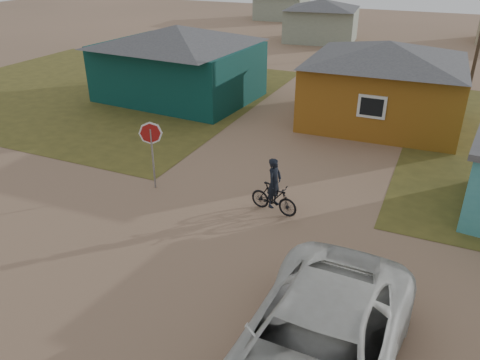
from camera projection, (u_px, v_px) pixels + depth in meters
name	position (u px, v px, depth m)	size (l,w,h in m)	color
ground	(196.00, 269.00, 12.55)	(120.00, 120.00, 0.00)	#926E54
grass_nw	(98.00, 89.00, 28.26)	(20.00, 18.00, 0.00)	brown
house_teal	(178.00, 62.00, 25.74)	(8.93, 7.08, 4.00)	#09332F
house_yellow	(384.00, 82.00, 22.14)	(7.72, 6.76, 3.90)	#8F5616
house_pale_west	(322.00, 20.00, 41.62)	(7.04, 6.15, 3.60)	gray
house_pale_north	(282.00, 3.00, 54.37)	(6.28, 5.81, 3.40)	gray
stop_sign	(151.00, 140.00, 15.97)	(0.81, 0.12, 2.49)	gray
cyclist	(274.00, 193.00, 14.95)	(1.73, 0.75, 1.89)	black
vehicle	(315.00, 353.00, 8.82)	(3.00, 6.50, 1.81)	silver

